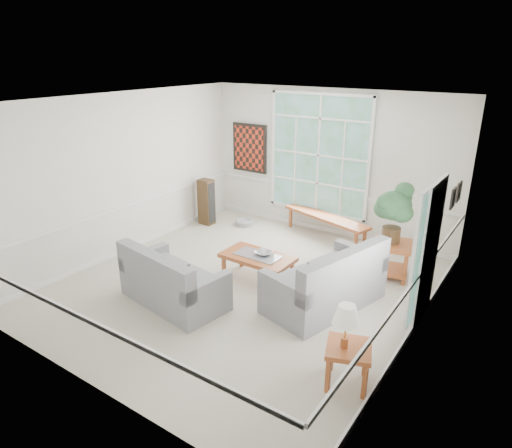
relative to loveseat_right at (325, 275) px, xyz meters
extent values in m
cube|color=#B7AF9D|center=(-1.37, -0.18, -0.51)|extent=(5.50, 6.00, 0.01)
cube|color=white|center=(-1.37, -0.18, 2.50)|extent=(5.50, 6.00, 0.02)
cube|color=silver|center=(-1.37, 2.82, 1.00)|extent=(5.50, 0.02, 3.00)
cube|color=silver|center=(-1.37, -3.18, 1.00)|extent=(5.50, 0.02, 3.00)
cube|color=silver|center=(-4.12, -0.18, 1.00)|extent=(0.02, 6.00, 3.00)
cube|color=silver|center=(1.38, -0.18, 1.00)|extent=(0.02, 6.00, 3.00)
cube|color=white|center=(-1.57, 2.78, 1.15)|extent=(2.30, 0.08, 2.40)
cube|color=white|center=(1.34, 0.42, 0.55)|extent=(0.08, 0.90, 2.10)
cube|color=white|center=(1.34, -0.21, 0.65)|extent=(0.08, 0.26, 1.90)
cube|color=maroon|center=(-3.32, 2.77, 1.10)|extent=(0.90, 0.06, 1.10)
cube|color=black|center=(1.34, 1.57, 1.05)|extent=(0.04, 0.26, 0.32)
cube|color=black|center=(1.34, 1.97, 1.05)|extent=(0.04, 0.26, 0.32)
cube|color=gray|center=(0.00, 0.00, 0.00)|extent=(1.42, 2.05, 1.01)
cube|color=gray|center=(-1.95, -1.22, -0.05)|extent=(1.80, 1.12, 0.91)
cube|color=#9A4A23|center=(-1.29, 0.10, -0.28)|extent=(1.22, 0.68, 0.45)
imported|color=#A1A1A6|center=(-1.23, 0.17, -0.01)|extent=(0.37, 0.37, 0.08)
cube|color=#9A4A23|center=(-1.18, 2.47, -0.27)|extent=(2.07, 0.96, 0.48)
cube|color=#9A4A23|center=(0.53, 1.49, -0.19)|extent=(0.76, 0.76, 0.63)
cube|color=#9A4A23|center=(1.03, -1.48, -0.24)|extent=(0.65, 0.65, 0.52)
cylinder|color=gray|center=(-3.01, 2.12, -0.44)|extent=(0.42, 0.42, 0.12)
cube|color=#3E2A17|center=(-3.77, 1.72, 0.01)|extent=(0.32, 0.26, 1.03)
ellipsoid|color=black|center=(0.07, 0.66, 0.09)|extent=(0.37, 0.28, 0.16)
camera|label=1|loc=(2.60, -5.67, 3.16)|focal=32.00mm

